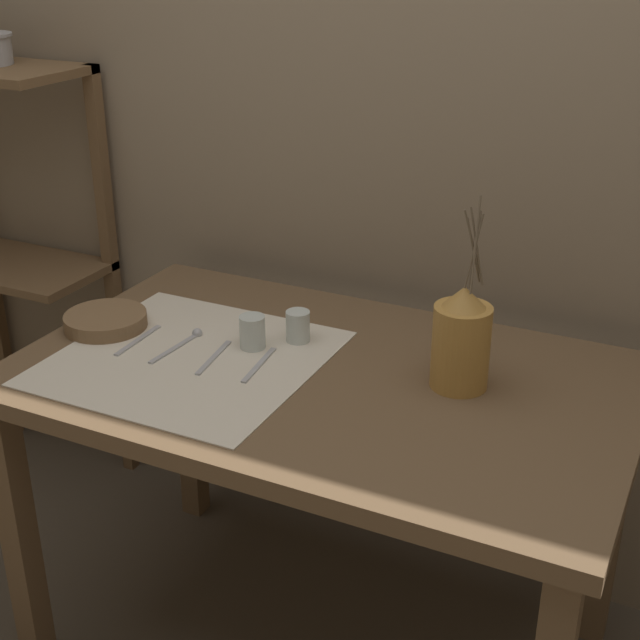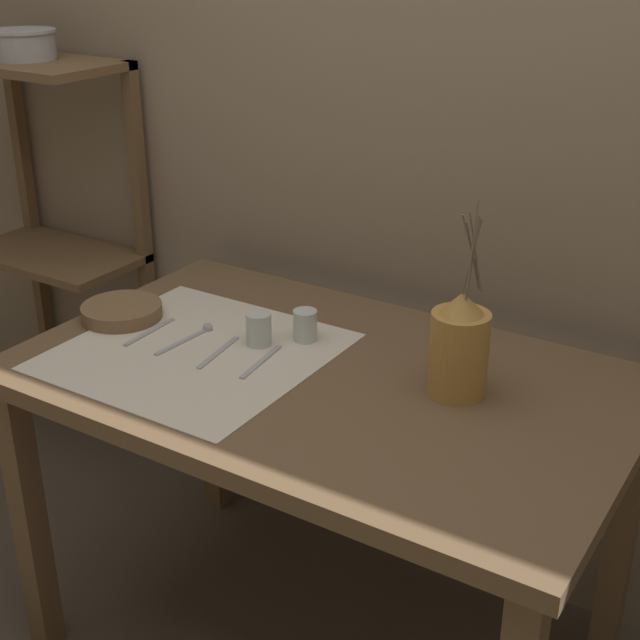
{
  "view_description": "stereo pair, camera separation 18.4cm",
  "coord_description": "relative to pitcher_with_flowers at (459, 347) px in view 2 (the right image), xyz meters",
  "views": [
    {
      "loc": [
        0.73,
        -1.51,
        1.65
      ],
      "look_at": [
        -0.01,
        0.0,
        0.89
      ],
      "focal_mm": 50.0,
      "sensor_mm": 36.0,
      "label": 1
    },
    {
      "loc": [
        0.89,
        -1.42,
        1.65
      ],
      "look_at": [
        -0.01,
        0.0,
        0.89
      ],
      "focal_mm": 50.0,
      "sensor_mm": 36.0,
      "label": 2
    }
  ],
  "objects": [
    {
      "name": "glass_tumbler_near",
      "position": [
        -0.47,
        -0.04,
        -0.06
      ],
      "size": [
        0.06,
        0.06,
        0.08
      ],
      "color": "silver",
      "rests_on": "wooden_table"
    },
    {
      "name": "pitcher_with_flowers",
      "position": [
        0.0,
        0.0,
        0.0
      ],
      "size": [
        0.12,
        0.12,
        0.41
      ],
      "color": "#B7843D",
      "rests_on": "wooden_table"
    },
    {
      "name": "metal_pot_large",
      "position": [
        -1.45,
        0.24,
        0.46
      ],
      "size": [
        0.18,
        0.18,
        0.08
      ],
      "color": "#A8A8AD",
      "rests_on": "wooden_shelf_unit"
    },
    {
      "name": "wooden_shelf_unit",
      "position": [
        -1.44,
        0.28,
        0.02
      ],
      "size": [
        0.54,
        0.31,
        1.29
      ],
      "color": "brown",
      "rests_on": "ground_plane"
    },
    {
      "name": "stone_wall_back",
      "position": [
        -0.28,
        0.44,
        0.32
      ],
      "size": [
        7.0,
        0.06,
        2.4
      ],
      "color": "gray",
      "rests_on": "ground_plane"
    },
    {
      "name": "spoon_outer",
      "position": [
        -0.62,
        -0.07,
        -0.1
      ],
      "size": [
        0.03,
        0.18,
        0.02
      ],
      "color": "#A8A8AD",
      "rests_on": "wooden_table"
    },
    {
      "name": "fork_inner",
      "position": [
        -0.52,
        -0.12,
        -0.1
      ],
      "size": [
        0.04,
        0.17,
        0.0
      ],
      "color": "#A8A8AD",
      "rests_on": "wooden_table"
    },
    {
      "name": "glass_tumbler_far",
      "position": [
        -0.39,
        0.04,
        -0.06
      ],
      "size": [
        0.05,
        0.05,
        0.07
      ],
      "color": "silver",
      "rests_on": "wooden_table"
    },
    {
      "name": "linen_cloth",
      "position": [
        -0.57,
        -0.14,
        -0.1
      ],
      "size": [
        0.56,
        0.55,
        0.0
      ],
      "color": "beige",
      "rests_on": "wooden_table"
    },
    {
      "name": "knife_center",
      "position": [
        -0.41,
        -0.11,
        -0.1
      ],
      "size": [
        0.03,
        0.17,
        0.0
      ],
      "color": "#A8A8AD",
      "rests_on": "wooden_table"
    },
    {
      "name": "wooden_bowl",
      "position": [
        -0.83,
        -0.09,
        -0.08
      ],
      "size": [
        0.19,
        0.19,
        0.04
      ],
      "color": "brown",
      "rests_on": "wooden_table"
    },
    {
      "name": "wooden_table",
      "position": [
        -0.28,
        -0.07,
        -0.2
      ],
      "size": [
        1.31,
        0.81,
        0.77
      ],
      "color": "brown",
      "rests_on": "ground_plane"
    },
    {
      "name": "fork_outer",
      "position": [
        -0.72,
        -0.12,
        -0.1
      ],
      "size": [
        0.02,
        0.17,
        0.0
      ],
      "color": "#A8A8AD",
      "rests_on": "wooden_table"
    }
  ]
}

